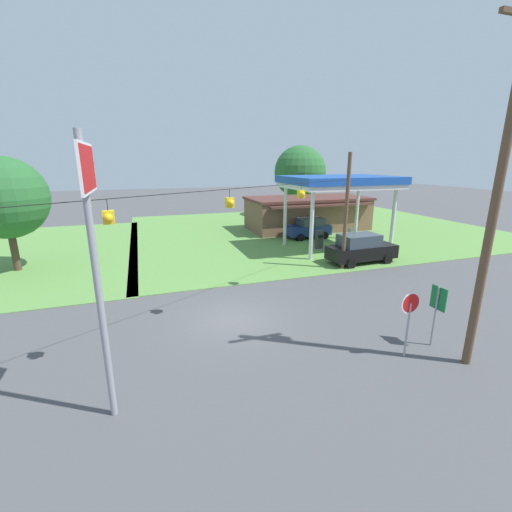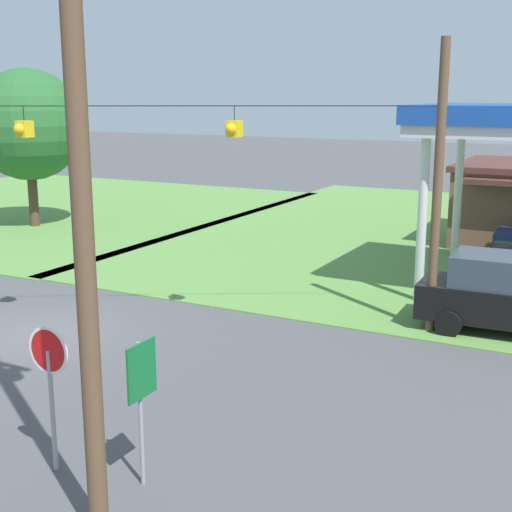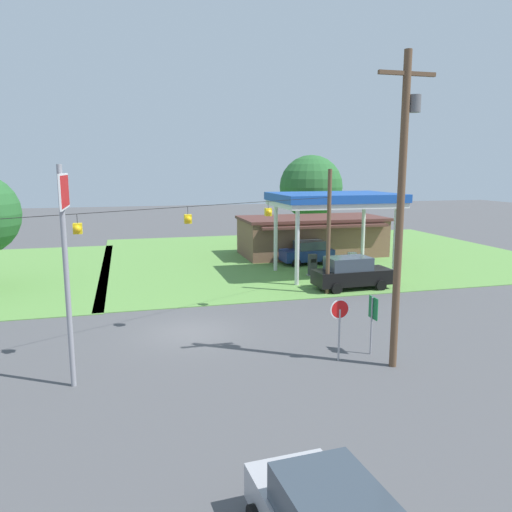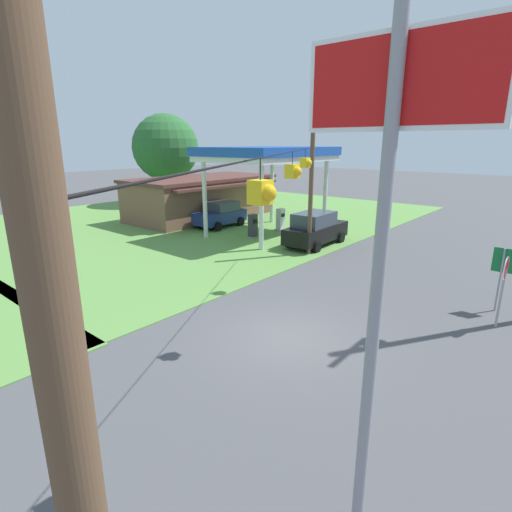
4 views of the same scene
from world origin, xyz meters
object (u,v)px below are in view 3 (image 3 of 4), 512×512
Objects in this scene: stop_sign_overhead at (65,229)px; tree_behind_station at (311,187)px; stop_sign_roadside at (340,316)px; route_sign at (373,314)px; fuel_pump_near at (312,266)px; car_at_pumps_front at (351,273)px; fuel_pump_far at (352,264)px; gas_station_canopy at (334,201)px; car_at_pumps_rear at (308,252)px; gas_station_store at (312,236)px; utility_pole_main at (402,199)px.

tree_behind_station is (20.77, 31.59, 0.07)m from stop_sign_overhead.
route_sign is (1.59, 0.31, -0.10)m from stop_sign_roadside.
car_at_pumps_front is (0.94, -4.19, 0.29)m from fuel_pump_near.
stop_sign_roadside is (-7.68, -14.92, 1.07)m from fuel_pump_far.
gas_station_canopy reaches higher than route_sign.
gas_station_canopy is 5.97m from car_at_pumps_front.
tree_behind_station is at bearing -108.94° from stop_sign_roadside.
car_at_pumps_rear is (-1.82, 4.19, 0.21)m from fuel_pump_far.
stop_sign_overhead reaches higher than car_at_pumps_rear.
car_at_pumps_rear reaches higher than fuel_pump_near.
stop_sign_overhead is 3.18× the size of route_sign.
gas_station_store is 1.07× the size of utility_pole_main.
stop_sign_roadside is 33.83m from tree_behind_station.
stop_sign_overhead reaches higher than gas_station_store.
gas_station_canopy is at bearing -100.74° from gas_station_store.
stop_sign_overhead reaches higher than stop_sign_roadside.
car_at_pumps_rear is 14.42m from tree_behind_station.
car_at_pumps_front is at bearing 68.93° from route_sign.
gas_station_canopy is 3.36× the size of stop_sign_roadside.
fuel_pump_near is 17.17m from utility_pole_main.
utility_pole_main reaches higher than car_at_pumps_front.
fuel_pump_far is (1.51, -0.00, -4.51)m from gas_station_canopy.
tree_behind_station is (5.06, 12.69, 4.61)m from car_at_pumps_rear.
gas_station_store is 7.84× the size of fuel_pump_far.
tree_behind_station is at bearing 74.54° from utility_pole_main.
stop_sign_overhead is 0.66× the size of utility_pole_main.
car_at_pumps_front is (-0.56, -4.19, -4.22)m from gas_station_canopy.
stop_sign_roadside is 0.28× the size of tree_behind_station.
stop_sign_overhead is (-14.51, -14.71, 4.76)m from fuel_pump_near.
gas_station_store is at bearing 76.29° from utility_pole_main.
stop_sign_overhead reaches higher than car_at_pumps_front.
tree_behind_station is (3.20, 8.73, 3.89)m from gas_station_store.
utility_pole_main is at bearing -109.92° from car_at_pumps_front.
car_at_pumps_rear is 20.01m from stop_sign_roadside.
utility_pole_main is (-2.83, -15.96, 5.66)m from fuel_pump_near.
gas_station_store is at bearing 89.75° from fuel_pump_far.
gas_station_canopy is at bearing 91.96° from car_at_pumps_rear.
car_at_pumps_front reaches higher than car_at_pumps_rear.
stop_sign_overhead is (-15.46, -10.53, 4.47)m from car_at_pumps_front.
utility_pole_main reaches higher than gas_station_canopy.
route_sign is (-4.58, -14.61, -3.54)m from gas_station_canopy.
stop_sign_roadside is at bearing -107.33° from fuel_pump_near.
route_sign is (11.44, 0.10, -3.79)m from stop_sign_overhead.
car_at_pumps_front is 1.98× the size of stop_sign_roadside.
stop_sign_roadside is (-7.71, -23.08, 0.13)m from gas_station_store.
gas_station_canopy is 9.03m from gas_station_store.
car_at_pumps_rear is (-0.31, 4.19, -4.29)m from gas_station_canopy.
route_sign is (-6.09, -14.61, 0.97)m from fuel_pump_far.
gas_station_canopy is 1.10× the size of stop_sign_overhead.
gas_station_canopy reaches higher than car_at_pumps_front.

